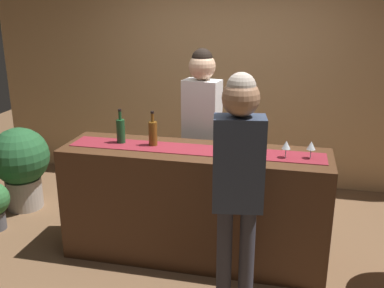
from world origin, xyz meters
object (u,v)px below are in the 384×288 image
Objects in this scene: wine_bottle_amber at (153,133)px; customer_sipping at (238,171)px; wine_bottle_green at (121,131)px; potted_plant_tall at (21,163)px; wine_glass_mid_counter at (286,145)px; wine_glass_near_customer at (311,146)px; bartender at (202,119)px; wine_bottle_clear at (245,138)px.

wine_bottle_amber is 1.05m from customer_sipping.
customer_sipping reaches higher than wine_bottle_amber.
wine_bottle_green reaches higher than potted_plant_tall.
wine_glass_mid_counter is (1.11, -0.07, -0.01)m from wine_bottle_amber.
wine_glass_near_customer is 0.08× the size of bartender.
wine_bottle_clear is at bearing 164.24° from wine_glass_mid_counter.
wine_glass_near_customer is at bearing -10.52° from potted_plant_tall.
customer_sipping is at bearing -39.36° from wine_bottle_amber.
customer_sipping reaches higher than wine_glass_near_customer.
potted_plant_tall is (-1.98, -0.04, -0.59)m from bartender.
wine_glass_near_customer is (1.59, -0.05, -0.01)m from wine_bottle_green.
wine_bottle_green reaches higher than wine_glass_mid_counter.
wine_bottle_amber is at bearing -1.59° from wine_bottle_green.
wine_bottle_green is at bearing -179.14° from wine_bottle_clear.
wine_bottle_clear is 0.17× the size of bartender.
wine_bottle_amber is 0.63m from bartender.
wine_bottle_amber is at bearing -16.99° from potted_plant_tall.
wine_glass_mid_counter is at bearing -15.76° from wine_bottle_clear.
wine_glass_mid_counter is 0.08× the size of bartender.
wine_bottle_clear is at bearing 1.78° from wine_bottle_amber.
wine_bottle_clear is 0.34× the size of potted_plant_tall.
wine_bottle_amber is 2.10× the size of wine_glass_mid_counter.
wine_bottle_clear is at bearing 142.58° from bartender.
bartender is at bearing 60.77° from wine_bottle_amber.
wine_bottle_amber and wine_bottle_clear have the same top height.
customer_sipping is at bearing -87.40° from wine_bottle_clear.
wine_glass_near_customer is 3.07m from potted_plant_tall.
customer_sipping is at bearing -25.36° from potted_plant_tall.
customer_sipping is 2.80m from potted_plant_tall.
potted_plant_tall is at bearing 145.62° from customer_sipping.
potted_plant_tall is at bearing 11.83° from bartender.
customer_sipping is at bearing 123.15° from bartender.
wine_bottle_clear is at bearing 0.86° from wine_bottle_green.
customer_sipping is (0.03, -0.69, -0.02)m from wine_bottle_clear.
bartender is 2.06m from potted_plant_tall.
wine_bottle_amber reaches higher than wine_glass_mid_counter.
wine_glass_mid_counter is 1.01m from bartender.
wine_glass_near_customer and wine_glass_mid_counter have the same top height.
wine_bottle_green is at bearing 178.21° from wine_glass_near_customer.
wine_glass_near_customer is at bearing -1.79° from wine_bottle_green.
wine_bottle_clear is 0.17× the size of customer_sipping.
wine_bottle_amber is at bearing 176.47° from wine_glass_mid_counter.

